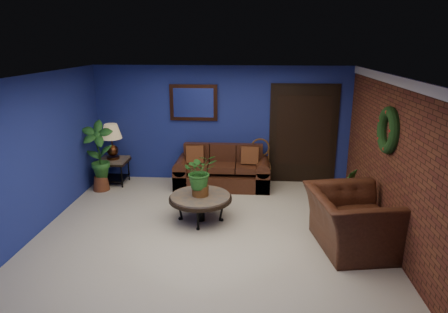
# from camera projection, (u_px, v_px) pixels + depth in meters

# --- Properties ---
(floor) EXTENTS (5.50, 5.50, 0.00)m
(floor) POSITION_uv_depth(u_px,v_px,m) (210.00, 229.00, 6.58)
(floor) COLOR #C0B59F
(floor) RESTS_ON ground
(wall_back) EXTENTS (5.50, 0.04, 2.50)m
(wall_back) POSITION_uv_depth(u_px,v_px,m) (222.00, 124.00, 8.62)
(wall_back) COLOR navy
(wall_back) RESTS_ON ground
(wall_left) EXTENTS (0.04, 5.00, 2.50)m
(wall_left) POSITION_uv_depth(u_px,v_px,m) (40.00, 153.00, 6.41)
(wall_left) COLOR navy
(wall_left) RESTS_ON ground
(wall_right_brick) EXTENTS (0.04, 5.00, 2.50)m
(wall_right_brick) POSITION_uv_depth(u_px,v_px,m) (390.00, 160.00, 6.04)
(wall_right_brick) COLOR brown
(wall_right_brick) RESTS_ON ground
(ceiling) EXTENTS (5.50, 5.00, 0.02)m
(ceiling) POSITION_uv_depth(u_px,v_px,m) (209.00, 75.00, 5.88)
(ceiling) COLOR silver
(ceiling) RESTS_ON wall_back
(crown_molding) EXTENTS (0.03, 5.00, 0.14)m
(crown_molding) POSITION_uv_depth(u_px,v_px,m) (397.00, 81.00, 5.71)
(crown_molding) COLOR white
(crown_molding) RESTS_ON wall_right_brick
(wall_mirror) EXTENTS (1.02, 0.06, 0.77)m
(wall_mirror) POSITION_uv_depth(u_px,v_px,m) (194.00, 103.00, 8.49)
(wall_mirror) COLOR #482412
(wall_mirror) RESTS_ON wall_back
(closet_door) EXTENTS (1.44, 0.06, 2.18)m
(closet_door) POSITION_uv_depth(u_px,v_px,m) (303.00, 135.00, 8.53)
(closet_door) COLOR black
(closet_door) RESTS_ON wall_back
(wreath) EXTENTS (0.16, 0.72, 0.72)m
(wreath) POSITION_uv_depth(u_px,v_px,m) (388.00, 130.00, 5.97)
(wreath) COLOR black
(wreath) RESTS_ON wall_right_brick
(sofa) EXTENTS (1.97, 0.85, 0.89)m
(sofa) POSITION_uv_depth(u_px,v_px,m) (223.00, 173.00, 8.48)
(sofa) COLOR #472314
(sofa) RESTS_ON ground
(coffee_table) EXTENTS (1.08, 1.08, 0.46)m
(coffee_table) POSITION_uv_depth(u_px,v_px,m) (200.00, 198.00, 6.79)
(coffee_table) COLOR #514B47
(coffee_table) RESTS_ON ground
(end_table) EXTENTS (0.61, 0.61, 0.56)m
(end_table) POSITION_uv_depth(u_px,v_px,m) (114.00, 165.00, 8.58)
(end_table) COLOR #514B47
(end_table) RESTS_ON ground
(table_lamp) EXTENTS (0.44, 0.44, 0.73)m
(table_lamp) POSITION_uv_depth(u_px,v_px,m) (112.00, 137.00, 8.41)
(table_lamp) COLOR #482412
(table_lamp) RESTS_ON end_table
(side_chair) EXTENTS (0.44, 0.44, 1.01)m
(side_chair) POSITION_uv_depth(u_px,v_px,m) (260.00, 160.00, 8.39)
(side_chair) COLOR brown
(side_chair) RESTS_ON ground
(armchair) EXTENTS (1.37, 1.51, 0.87)m
(armchair) POSITION_uv_depth(u_px,v_px,m) (352.00, 221.00, 5.89)
(armchair) COLOR #472314
(armchair) RESTS_ON ground
(coffee_plant) EXTENTS (0.68, 0.64, 0.74)m
(coffee_plant) POSITION_uv_depth(u_px,v_px,m) (200.00, 173.00, 6.67)
(coffee_plant) COLOR brown
(coffee_plant) RESTS_ON coffee_table
(floor_plant) EXTENTS (0.45, 0.40, 0.84)m
(floor_plant) POSITION_uv_depth(u_px,v_px,m) (346.00, 190.00, 7.11)
(floor_plant) COLOR brown
(floor_plant) RESTS_ON ground
(tall_plant) EXTENTS (0.67, 0.49, 1.45)m
(tall_plant) POSITION_uv_depth(u_px,v_px,m) (98.00, 154.00, 8.10)
(tall_plant) COLOR brown
(tall_plant) RESTS_ON ground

